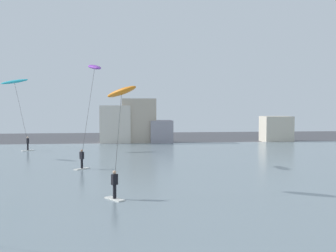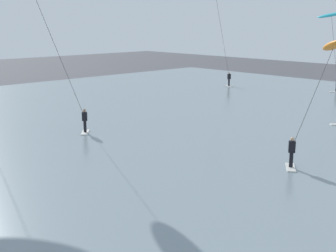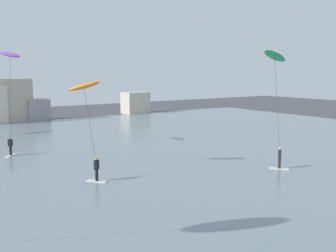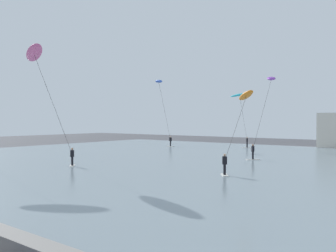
{
  "view_description": "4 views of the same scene",
  "coord_description": "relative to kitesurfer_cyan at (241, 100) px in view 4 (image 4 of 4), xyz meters",
  "views": [
    {
      "loc": [
        -1.54,
        -0.51,
        5.46
      ],
      "look_at": [
        0.44,
        17.6,
        4.51
      ],
      "focal_mm": 43.94,
      "sensor_mm": 36.0,
      "label": 1
    },
    {
      "loc": [
        9.7,
        2.93,
        7.47
      ],
      "look_at": [
        -1.63,
        13.59,
        3.85
      ],
      "focal_mm": 48.1,
      "sensor_mm": 36.0,
      "label": 2
    },
    {
      "loc": [
        -11.73,
        0.33,
        7.22
      ],
      "look_at": [
        -0.24,
        17.04,
        4.32
      ],
      "focal_mm": 40.07,
      "sensor_mm": 36.0,
      "label": 3
    },
    {
      "loc": [
        11.34,
        -1.53,
        4.29
      ],
      "look_at": [
        -2.59,
        16.41,
        3.91
      ],
      "focal_mm": 38.88,
      "sensor_mm": 36.0,
      "label": 4
    }
  ],
  "objects": [
    {
      "name": "kitesurfer_pink",
      "position": [
        -3.91,
        -32.21,
        2.26
      ],
      "size": [
        5.04,
        4.31,
        10.86
      ],
      "color": "silver",
      "rests_on": "water_bay"
    },
    {
      "name": "kitesurfer_purple",
      "position": [
        9.83,
        -12.87,
        0.46
      ],
      "size": [
        2.49,
        4.71,
        9.11
      ],
      "color": "silver",
      "rests_on": "water_bay"
    },
    {
      "name": "kitesurfer_blue",
      "position": [
        -11.86,
        -4.92,
        2.06
      ],
      "size": [
        5.02,
        2.48,
        10.81
      ],
      "color": "silver",
      "rests_on": "water_bay"
    },
    {
      "name": "water_bay",
      "position": [
        13.99,
        -18.35,
        -7.36
      ],
      "size": [
        84.0,
        52.0,
        0.1
      ],
      "primitive_type": "cube",
      "color": "gray",
      "rests_on": "ground"
    },
    {
      "name": "kitesurfer_cyan",
      "position": [
        0.0,
        0.0,
        0.0
      ],
      "size": [
        3.83,
        1.91,
        8.55
      ],
      "color": "silver",
      "rests_on": "water_bay"
    },
    {
      "name": "kitesurfer_orange",
      "position": [
        12.28,
        -24.18,
        -1.98
      ],
      "size": [
        2.3,
        4.55,
        6.65
      ],
      "color": "silver",
      "rests_on": "water_bay"
    }
  ]
}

